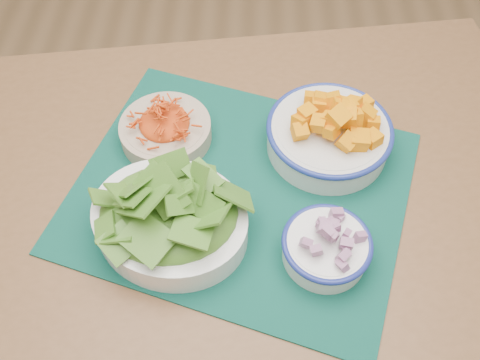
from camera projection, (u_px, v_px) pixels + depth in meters
The scene contains 7 objects.
ground at pixel (220, 325), 1.59m from camera, with size 4.00×4.00×0.00m, color #9E774C.
table at pixel (244, 208), 1.06m from camera, with size 1.29×0.96×0.75m.
placemat at pixel (240, 190), 0.96m from camera, with size 0.58×0.47×0.00m, color #052F27.
carrot_bowl at pixel (165, 127), 1.01m from camera, with size 0.23×0.23×0.07m.
squash_bowl at pixel (330, 128), 0.97m from camera, with size 0.30×0.30×0.12m.
lettuce_bowl at pixel (169, 213), 0.86m from camera, with size 0.32×0.30×0.12m.
onion_bowl at pixel (327, 246), 0.85m from camera, with size 0.15×0.15×0.07m.
Camera 1 is at (0.08, -0.57, 1.54)m, focal length 40.00 mm.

